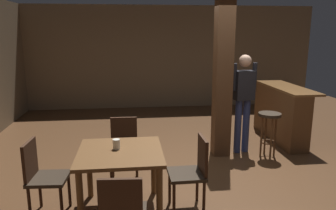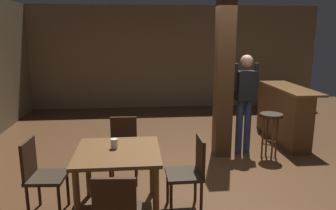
# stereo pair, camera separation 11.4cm
# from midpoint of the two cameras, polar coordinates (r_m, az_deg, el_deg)

# --- Properties ---
(ground_plane) EXTENTS (10.80, 10.80, 0.00)m
(ground_plane) POSITION_cam_midpoint_polar(r_m,az_deg,el_deg) (5.20, 6.59, -11.19)
(ground_plane) COLOR #4C301C
(wall_back) EXTENTS (8.00, 0.10, 2.80)m
(wall_back) POSITION_cam_midpoint_polar(r_m,az_deg,el_deg) (9.22, 0.31, 8.32)
(wall_back) COLOR #756047
(wall_back) RESTS_ON ground_plane
(pillar) EXTENTS (0.28, 0.28, 2.80)m
(pillar) POSITION_cam_midpoint_polar(r_m,az_deg,el_deg) (5.54, 8.95, 5.28)
(pillar) COLOR #4C301C
(pillar) RESTS_ON ground_plane
(dining_table) EXTENTS (0.96, 0.96, 0.76)m
(dining_table) POSITION_cam_midpoint_polar(r_m,az_deg,el_deg) (3.87, -9.12, -9.64)
(dining_table) COLOR brown
(dining_table) RESTS_ON ground_plane
(chair_north) EXTENTS (0.43, 0.43, 0.89)m
(chair_north) POSITION_cam_midpoint_polar(r_m,az_deg,el_deg) (4.74, -8.34, -7.09)
(chair_north) COLOR #2D2319
(chair_north) RESTS_ON ground_plane
(chair_west) EXTENTS (0.45, 0.45, 0.89)m
(chair_west) POSITION_cam_midpoint_polar(r_m,az_deg,el_deg) (4.10, -21.92, -11.10)
(chair_west) COLOR #2D2319
(chair_west) RESTS_ON ground_plane
(chair_east) EXTENTS (0.43, 0.43, 0.89)m
(chair_east) POSITION_cam_midpoint_polar(r_m,az_deg,el_deg) (3.94, 3.50, -11.14)
(chair_east) COLOR #2D2319
(chair_east) RESTS_ON ground_plane
(napkin_cup) EXTENTS (0.08, 0.08, 0.12)m
(napkin_cup) POSITION_cam_midpoint_polar(r_m,az_deg,el_deg) (3.88, -9.81, -6.73)
(napkin_cup) COLOR silver
(napkin_cup) RESTS_ON dining_table
(standing_person) EXTENTS (0.47, 0.26, 1.72)m
(standing_person) POSITION_cam_midpoint_polar(r_m,az_deg,el_deg) (5.78, 12.45, 1.44)
(standing_person) COLOR black
(standing_person) RESTS_ON ground_plane
(bar_counter) EXTENTS (0.56, 1.71, 1.06)m
(bar_counter) POSITION_cam_midpoint_polar(r_m,az_deg,el_deg) (6.79, 18.51, -1.28)
(bar_counter) COLOR brown
(bar_counter) RESTS_ON ground_plane
(bar_stool_near) EXTENTS (0.37, 0.37, 0.77)m
(bar_stool_near) POSITION_cam_midpoint_polar(r_m,az_deg,el_deg) (5.75, 16.66, -3.14)
(bar_stool_near) COLOR #2D2319
(bar_stool_near) RESTS_ON ground_plane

